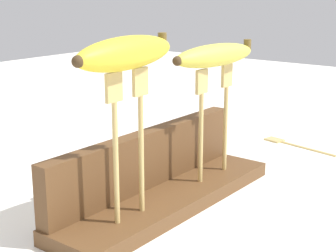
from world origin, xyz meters
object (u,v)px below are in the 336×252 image
at_px(fork_stand_left, 128,132).
at_px(banana_raised_right, 215,55).
at_px(fork_stand_right, 214,111).
at_px(fork_fallen_near, 290,143).
at_px(banana_raised_left, 127,53).
at_px(wire_coil, 176,157).

distance_m(fork_stand_left, banana_raised_right, 0.21).
relative_size(fork_stand_right, banana_raised_right, 0.95).
bearing_deg(fork_stand_right, fork_fallen_near, 0.88).
bearing_deg(fork_stand_right, banana_raised_left, -180.00).
bearing_deg(banana_raised_right, wire_coil, 58.82).
relative_size(fork_stand_left, banana_raised_left, 1.02).
distance_m(fork_stand_left, wire_coil, 0.34).
distance_m(banana_raised_left, wire_coil, 0.39).
xyz_separation_m(banana_raised_right, wire_coil, (0.08, 0.13, -0.21)).
distance_m(banana_raised_left, banana_raised_right, 0.20).
height_order(fork_stand_left, banana_raised_right, banana_raised_right).
bearing_deg(fork_stand_left, banana_raised_left, -174.12).
relative_size(fork_stand_right, wire_coil, 2.62).
relative_size(fork_fallen_near, wire_coil, 2.46).
bearing_deg(banana_raised_left, fork_stand_right, 0.00).
distance_m(banana_raised_left, fork_fallen_near, 0.55).
bearing_deg(fork_stand_left, fork_fallen_near, 0.53).
distance_m(banana_raised_right, fork_fallen_near, 0.36).
height_order(fork_stand_left, fork_stand_right, fork_stand_left).
distance_m(fork_stand_right, fork_fallen_near, 0.32).
height_order(banana_raised_right, wire_coil, banana_raised_right).
bearing_deg(wire_coil, fork_fallen_near, -31.03).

